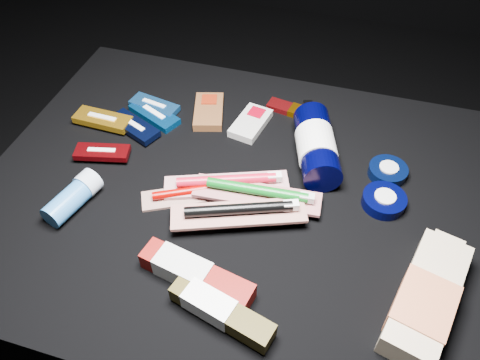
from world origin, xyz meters
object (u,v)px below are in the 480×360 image
(lotion_bottle, at_px, (316,145))
(toothpaste_carton_red, at_px, (192,273))
(bodywash_bottle, at_px, (426,299))
(deodorant_stick, at_px, (73,197))

(lotion_bottle, bearing_deg, toothpaste_carton_red, -130.68)
(bodywash_bottle, distance_m, deodorant_stick, 0.64)
(bodywash_bottle, height_order, toothpaste_carton_red, bodywash_bottle)
(deodorant_stick, relative_size, toothpaste_carton_red, 0.61)
(lotion_bottle, distance_m, deodorant_stick, 0.48)
(deodorant_stick, distance_m, toothpaste_carton_red, 0.28)
(lotion_bottle, relative_size, bodywash_bottle, 0.98)
(bodywash_bottle, xyz_separation_m, deodorant_stick, (-0.64, 0.03, -0.00))
(deodorant_stick, bearing_deg, bodywash_bottle, 11.61)
(deodorant_stick, height_order, toothpaste_carton_red, deodorant_stick)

